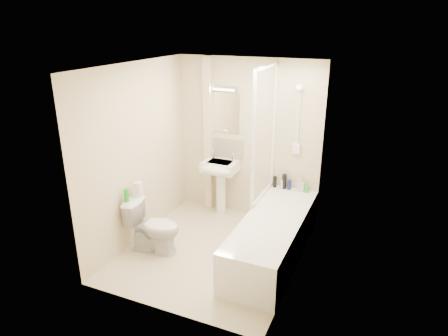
% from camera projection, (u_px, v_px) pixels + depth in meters
% --- Properties ---
extents(floor, '(2.50, 2.50, 0.00)m').
position_uv_depth(floor, '(213.00, 251.00, 5.29)').
color(floor, beige).
rests_on(floor, ground).
extents(wall_back, '(2.20, 0.02, 2.40)m').
position_uv_depth(wall_back, '(248.00, 140.00, 5.95)').
color(wall_back, beige).
rests_on(wall_back, ground).
extents(wall_left, '(0.02, 2.50, 2.40)m').
position_uv_depth(wall_left, '(137.00, 155.00, 5.29)').
color(wall_left, beige).
rests_on(wall_left, ground).
extents(wall_right, '(0.02, 2.50, 2.40)m').
position_uv_depth(wall_right, '(301.00, 180.00, 4.46)').
color(wall_right, beige).
rests_on(wall_right, ground).
extents(ceiling, '(2.20, 2.50, 0.02)m').
position_uv_depth(ceiling, '(211.00, 66.00, 4.45)').
color(ceiling, white).
rests_on(ceiling, wall_back).
extents(tile_back, '(0.70, 0.01, 1.75)m').
position_uv_depth(tile_back, '(298.00, 131.00, 5.58)').
color(tile_back, beige).
rests_on(tile_back, wall_back).
extents(tile_right, '(0.01, 2.10, 1.75)m').
position_uv_depth(tile_right, '(306.00, 155.00, 4.56)').
color(tile_right, beige).
rests_on(tile_right, wall_right).
extents(pipe_boxing, '(0.12, 0.12, 2.40)m').
position_uv_depth(pipe_boxing, '(209.00, 136.00, 6.13)').
color(pipe_boxing, beige).
rests_on(pipe_boxing, ground).
extents(splashback, '(0.60, 0.02, 0.30)m').
position_uv_depth(splashback, '(225.00, 148.00, 6.13)').
color(splashback, beige).
rests_on(splashback, wall_back).
extents(mirror, '(0.46, 0.01, 0.60)m').
position_uv_depth(mirror, '(225.00, 113.00, 5.94)').
color(mirror, white).
rests_on(mirror, wall_back).
extents(strip_light, '(0.42, 0.07, 0.07)m').
position_uv_depth(strip_light, '(225.00, 88.00, 5.79)').
color(strip_light, silver).
rests_on(strip_light, wall_back).
extents(bathtub, '(0.70, 2.10, 0.55)m').
position_uv_depth(bathtub, '(273.00, 236.00, 5.08)').
color(bathtub, white).
rests_on(bathtub, ground).
extents(shower_screen, '(0.04, 0.92, 1.80)m').
position_uv_depth(shower_screen, '(265.00, 134.00, 5.32)').
color(shower_screen, white).
rests_on(shower_screen, bathtub).
extents(shower_fixture, '(0.10, 0.16, 0.99)m').
position_uv_depth(shower_fixture, '(298.00, 123.00, 5.50)').
color(shower_fixture, white).
rests_on(shower_fixture, wall_back).
extents(pedestal_sink, '(0.51, 0.48, 0.99)m').
position_uv_depth(pedestal_sink, '(219.00, 173.00, 6.06)').
color(pedestal_sink, white).
rests_on(pedestal_sink, ground).
extents(bottle_black_a, '(0.06, 0.06, 0.17)m').
position_uv_depth(bottle_black_a, '(275.00, 182.00, 5.89)').
color(bottle_black_a, black).
rests_on(bottle_black_a, bathtub).
extents(bottle_white_a, '(0.06, 0.06, 0.14)m').
position_uv_depth(bottle_white_a, '(283.00, 184.00, 5.85)').
color(bottle_white_a, silver).
rests_on(bottle_white_a, bathtub).
extents(bottle_black_b, '(0.07, 0.07, 0.22)m').
position_uv_depth(bottle_black_b, '(284.00, 181.00, 5.83)').
color(bottle_black_b, black).
rests_on(bottle_black_b, bathtub).
extents(bottle_blue, '(0.06, 0.06, 0.14)m').
position_uv_depth(bottle_blue, '(289.00, 185.00, 5.82)').
color(bottle_blue, navy).
rests_on(bottle_blue, bathtub).
extents(bottle_cream, '(0.06, 0.06, 0.19)m').
position_uv_depth(bottle_cream, '(299.00, 185.00, 5.75)').
color(bottle_cream, beige).
rests_on(bottle_cream, bathtub).
extents(bottle_white_b, '(0.05, 0.05, 0.14)m').
position_uv_depth(bottle_white_b, '(302.00, 187.00, 5.74)').
color(bottle_white_b, silver).
rests_on(bottle_white_b, bathtub).
extents(bottle_green, '(0.06, 0.06, 0.09)m').
position_uv_depth(bottle_green, '(307.00, 189.00, 5.73)').
color(bottle_green, green).
rests_on(bottle_green, bathtub).
extents(toilet, '(0.55, 0.78, 0.71)m').
position_uv_depth(toilet, '(154.00, 227.00, 5.19)').
color(toilet, white).
rests_on(toilet, ground).
extents(toilet_roll_lower, '(0.10, 0.10, 0.10)m').
position_uv_depth(toilet_roll_lower, '(139.00, 192.00, 5.23)').
color(toilet_roll_lower, white).
rests_on(toilet_roll_lower, toilet).
extents(toilet_roll_upper, '(0.12, 0.12, 0.10)m').
position_uv_depth(toilet_roll_upper, '(138.00, 186.00, 5.18)').
color(toilet_roll_upper, white).
rests_on(toilet_roll_upper, toilet_roll_lower).
extents(green_bottle, '(0.06, 0.06, 0.17)m').
position_uv_depth(green_bottle, '(127.00, 195.00, 5.05)').
color(green_bottle, green).
rests_on(green_bottle, toilet).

